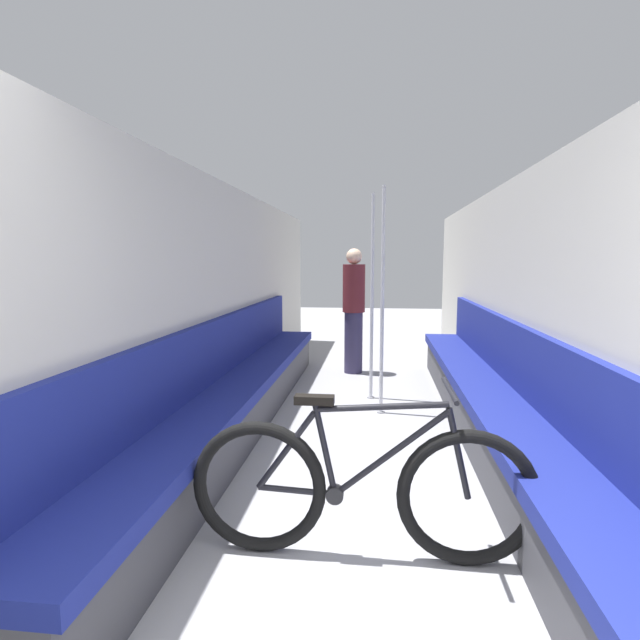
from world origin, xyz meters
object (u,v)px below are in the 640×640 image
Objects in this scene: bench_seat_row_left at (237,396)px; bench_seat_row_right at (491,404)px; passenger_standing at (354,309)px; bicycle at (361,489)px; grab_pole_near at (372,300)px; grab_pole_far at (382,305)px.

bench_seat_row_left is 2.20m from bench_seat_row_right.
bench_seat_row_left is 2.69m from passenger_standing.
bicycle is 4.30m from passenger_standing.
bench_seat_row_right is 3.47× the size of passenger_standing.
passenger_standing is at bearing 85.67° from bicycle.
bench_seat_row_left reaches higher than bicycle.
passenger_standing is (-0.24, 4.26, 0.50)m from bicycle.
bicycle is at bearing -90.24° from grab_pole_near.
passenger_standing is (-1.28, 2.47, 0.55)m from bench_seat_row_right.
grab_pole_far is at bearing 28.37° from bench_seat_row_left.
bench_seat_row_left is 2.61× the size of grab_pole_near.
grab_pole_far is (1.28, 0.69, 0.77)m from bench_seat_row_left.
grab_pole_far is 1.33× the size of passenger_standing.
bench_seat_row_right is 2.07m from bicycle.
grab_pole_near reaches higher than bicycle.
grab_pole_far reaches higher than bench_seat_row_right.
bench_seat_row_left is 2.61× the size of grab_pole_far.
grab_pole_near is 1.00× the size of grab_pole_far.
grab_pole_far reaches higher than bench_seat_row_left.
grab_pole_far is (-0.92, 0.69, 0.77)m from bench_seat_row_right.
grab_pole_far is at bearing -72.77° from passenger_standing.
passenger_standing is (-0.36, 1.77, -0.22)m from grab_pole_far.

